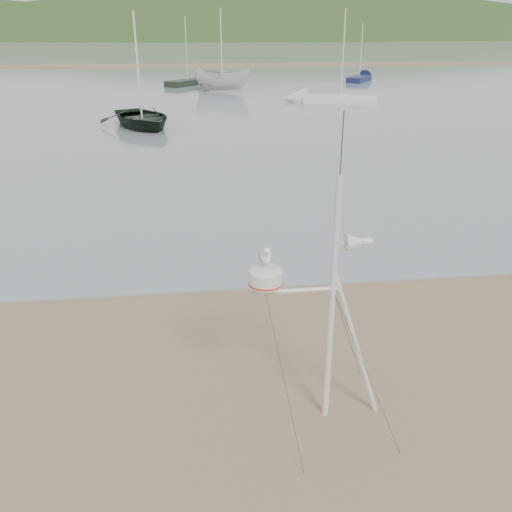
{
  "coord_description": "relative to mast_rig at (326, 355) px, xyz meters",
  "views": [
    {
      "loc": [
        1.32,
        -6.37,
        5.29
      ],
      "look_at": [
        2.24,
        1.0,
        2.08
      ],
      "focal_mm": 38.0,
      "sensor_mm": 36.0,
      "label": 1
    }
  ],
  "objects": [
    {
      "name": "far_cottages",
      "position": [
        -0.07,
        196.2,
        2.95
      ],
      "size": [
        294.4,
        6.3,
        8.0
      ],
      "color": "silver",
      "rests_on": "ground"
    },
    {
      "name": "ground",
      "position": [
        -3.07,
        0.2,
        -1.05
      ],
      "size": [
        560.0,
        560.0,
        0.0
      ],
      "primitive_type": "plane",
      "color": "brown",
      "rests_on": "ground"
    },
    {
      "name": "sailboat_white_near",
      "position": [
        7.43,
        32.91,
        -0.75
      ],
      "size": [
        6.93,
        3.42,
        6.71
      ],
      "color": "silver",
      "rests_on": "ground"
    },
    {
      "name": "hill_ridge",
      "position": [
        15.45,
        235.2,
        -20.75
      ],
      "size": [
        620.0,
        180.0,
        80.0
      ],
      "color": "#233A17",
      "rests_on": "ground"
    },
    {
      "name": "mast_rig",
      "position": [
        0.0,
        0.0,
        0.0
      ],
      "size": [
        1.94,
        2.07,
        4.37
      ],
      "color": "silver",
      "rests_on": "ground"
    },
    {
      "name": "boat_white",
      "position": [
        1.24,
        40.28,
        1.52
      ],
      "size": [
        2.64,
        2.62,
        5.06
      ],
      "primitive_type": "imported",
      "rotation": [
        0.0,
        0.0,
        1.06
      ],
      "color": "silver",
      "rests_on": "water"
    },
    {
      "name": "water",
      "position": [
        -3.07,
        132.2,
        -1.03
      ],
      "size": [
        560.0,
        256.0,
        0.04
      ],
      "primitive_type": "cube",
      "color": "gray",
      "rests_on": "ground"
    },
    {
      "name": "boat_dark",
      "position": [
        -4.18,
        24.21,
        1.57
      ],
      "size": [
        3.8,
        2.5,
        5.17
      ],
      "primitive_type": "imported",
      "rotation": [
        0.0,
        0.0,
        0.43
      ],
      "color": "black",
      "rests_on": "water"
    },
    {
      "name": "sandbar",
      "position": [
        -3.07,
        70.2,
        -0.98
      ],
      "size": [
        560.0,
        7.0,
        0.07
      ],
      "primitive_type": "cube",
      "color": "brown",
      "rests_on": "water"
    },
    {
      "name": "sailboat_dark_mid",
      "position": [
        -0.5,
        46.95,
        -0.75
      ],
      "size": [
        5.25,
        5.82,
        6.31
      ],
      "color": "black",
      "rests_on": "ground"
    },
    {
      "name": "sailboat_blue_far",
      "position": [
        15.73,
        48.31,
        -0.75
      ],
      "size": [
        4.21,
        5.49,
        5.66
      ],
      "color": "#121941",
      "rests_on": "ground"
    }
  ]
}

